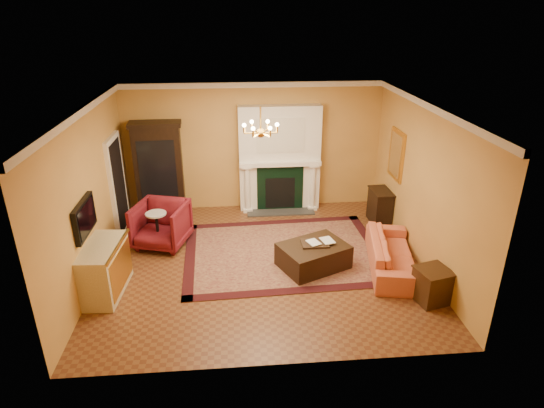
{
  "coord_description": "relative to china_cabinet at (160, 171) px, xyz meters",
  "views": [
    {
      "loc": [
        -0.47,
        -7.58,
        4.52
      ],
      "look_at": [
        0.22,
        0.3,
        1.09
      ],
      "focal_mm": 30.0,
      "sensor_mm": 36.0,
      "label": 1
    }
  ],
  "objects": [
    {
      "name": "topiary_left",
      "position": [
        2.19,
        0.04,
        0.41
      ],
      "size": [
        0.16,
        0.16,
        0.42
      ],
      "color": "tan",
      "rests_on": "fireplace"
    },
    {
      "name": "wingback_armchair",
      "position": [
        0.19,
        -1.6,
        -0.55
      ],
      "size": [
        1.2,
        1.16,
        1.01
      ],
      "primitive_type": "imported",
      "rotation": [
        0.0,
        0.0,
        -0.29
      ],
      "color": "maroon",
      "rests_on": "floor"
    },
    {
      "name": "leather_ottoman",
      "position": [
        3.14,
        -2.74,
        -0.82
      ],
      "size": [
        1.45,
        1.29,
        0.45
      ],
      "primitive_type": "cube",
      "rotation": [
        0.0,
        0.0,
        0.43
      ],
      "color": "black",
      "rests_on": "oriental_rug"
    },
    {
      "name": "coral_sofa",
      "position": [
        4.6,
        -2.89,
        -0.66
      ],
      "size": [
        0.97,
        2.1,
        0.79
      ],
      "primitive_type": "imported",
      "rotation": [
        0.0,
        0.0,
        1.38
      ],
      "color": "#CF5F41",
      "rests_on": "floor"
    },
    {
      "name": "wall_back",
      "position": [
        2.19,
        0.27,
        0.45
      ],
      "size": [
        6.0,
        0.02,
        3.0
      ],
      "primitive_type": "cube",
      "color": "gold",
      "rests_on": "floor"
    },
    {
      "name": "wall_left",
      "position": [
        -0.82,
        -2.49,
        0.45
      ],
      "size": [
        0.02,
        5.5,
        3.0
      ],
      "primitive_type": "cube",
      "color": "gold",
      "rests_on": "floor"
    },
    {
      "name": "crown_molding",
      "position": [
        2.19,
        -1.53,
        1.89
      ],
      "size": [
        6.0,
        5.5,
        0.12
      ],
      "color": "white",
      "rests_on": "ceiling"
    },
    {
      "name": "book_b",
      "position": [
        3.3,
        -2.69,
        -0.41
      ],
      "size": [
        0.21,
        0.08,
        0.29
      ],
      "primitive_type": "imported",
      "rotation": [
        0.0,
        0.0,
        0.26
      ],
      "color": "gray",
      "rests_on": "ottoman_tray"
    },
    {
      "name": "commode",
      "position": [
        -0.54,
        -3.25,
        -0.61
      ],
      "size": [
        0.65,
        1.24,
        0.9
      ],
      "primitive_type": "cube",
      "rotation": [
        0.0,
        0.0,
        -0.07
      ],
      "color": "beige",
      "rests_on": "floor"
    },
    {
      "name": "console_table",
      "position": [
        4.97,
        -0.93,
        -0.68
      ],
      "size": [
        0.4,
        0.68,
        0.74
      ],
      "primitive_type": "cube",
      "rotation": [
        0.0,
        0.0,
        0.03
      ],
      "color": "black",
      "rests_on": "floor"
    },
    {
      "name": "gilt_mirror",
      "position": [
        5.15,
        -1.09,
        0.6
      ],
      "size": [
        0.06,
        0.76,
        1.05
      ],
      "color": "gold",
      "rests_on": "wall_right"
    },
    {
      "name": "book_a",
      "position": [
        3.04,
        -2.76,
        -0.42
      ],
      "size": [
        0.19,
        0.1,
        0.27
      ],
      "primitive_type": "imported",
      "rotation": [
        0.0,
        0.0,
        0.38
      ],
      "color": "gray",
      "rests_on": "ottoman_tray"
    },
    {
      "name": "wall_front",
      "position": [
        2.19,
        -5.25,
        0.45
      ],
      "size": [
        6.0,
        0.02,
        3.0
      ],
      "primitive_type": "cube",
      "color": "gold",
      "rests_on": "floor"
    },
    {
      "name": "oriental_rug",
      "position": [
        2.65,
        -2.14,
        -1.05
      ],
      "size": [
        4.03,
        3.1,
        0.02
      ],
      "primitive_type": "cube",
      "rotation": [
        0.0,
        0.0,
        0.04
      ],
      "color": "#460F1C",
      "rests_on": "floor"
    },
    {
      "name": "wall_right",
      "position": [
        5.2,
        -2.49,
        0.45
      ],
      "size": [
        0.02,
        5.5,
        3.0
      ],
      "primitive_type": "cube",
      "color": "gold",
      "rests_on": "floor"
    },
    {
      "name": "pedestal_table",
      "position": [
        0.12,
        -1.66,
        -0.62
      ],
      "size": [
        0.42,
        0.42,
        0.75
      ],
      "color": "black",
      "rests_on": "floor"
    },
    {
      "name": "topiary_right",
      "position": [
        3.35,
        0.04,
        0.41
      ],
      "size": [
        0.16,
        0.16,
        0.43
      ],
      "color": "tan",
      "rests_on": "fireplace"
    },
    {
      "name": "china_cabinet",
      "position": [
        0.0,
        0.0,
        0.0
      ],
      "size": [
        1.08,
        0.54,
        2.11
      ],
      "primitive_type": "cube",
      "rotation": [
        0.0,
        0.0,
        0.06
      ],
      "color": "black",
      "rests_on": "floor"
    },
    {
      "name": "floor",
      "position": [
        2.19,
        -2.49,
        -1.06
      ],
      "size": [
        6.0,
        5.5,
        0.02
      ],
      "primitive_type": "cube",
      "color": "brown",
      "rests_on": "ground"
    },
    {
      "name": "tv_panel",
      "position": [
        -0.76,
        -3.09,
        0.3
      ],
      "size": [
        0.09,
        0.95,
        0.58
      ],
      "color": "black",
      "rests_on": "wall_left"
    },
    {
      "name": "fireplace",
      "position": [
        2.79,
        0.08,
        0.14
      ],
      "size": [
        1.9,
        0.7,
        2.5
      ],
      "color": "white",
      "rests_on": "wall_back"
    },
    {
      "name": "chandelier",
      "position": [
        2.19,
        -2.49,
        1.55
      ],
      "size": [
        0.63,
        0.55,
        0.53
      ],
      "color": "gold",
      "rests_on": "ceiling"
    },
    {
      "name": "end_table",
      "position": [
        4.91,
        -3.98,
        -0.77
      ],
      "size": [
        0.59,
        0.59,
        0.57
      ],
      "primitive_type": "cube",
      "rotation": [
        0.0,
        0.0,
        0.25
      ],
      "color": "#331A0E",
      "rests_on": "floor"
    },
    {
      "name": "ceiling",
      "position": [
        2.19,
        -2.49,
        1.96
      ],
      "size": [
        6.0,
        5.5,
        0.02
      ],
      "primitive_type": "cube",
      "color": "silver",
      "rests_on": "wall_back"
    },
    {
      "name": "doorway",
      "position": [
        -0.77,
        -0.79,
        -0.01
      ],
      "size": [
        0.08,
        1.05,
        2.1
      ],
      "color": "white",
      "rests_on": "wall_left"
    },
    {
      "name": "ottoman_tray",
      "position": [
        3.16,
        -2.69,
        -0.58
      ],
      "size": [
        0.5,
        0.39,
        0.03
      ],
      "primitive_type": "cube",
      "rotation": [
        0.0,
        0.0,
        0.01
      ],
      "color": "black",
      "rests_on": "leather_ottoman"
    }
  ]
}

